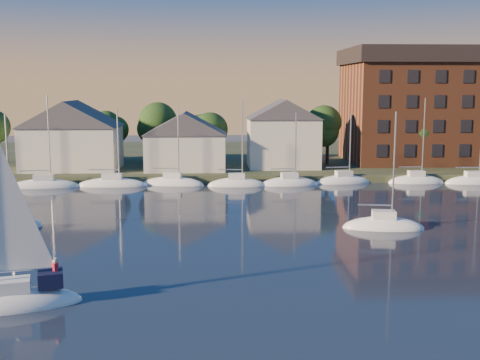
{
  "coord_description": "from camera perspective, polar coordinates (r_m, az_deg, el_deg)",
  "views": [
    {
      "loc": [
        -2.2,
        -27.47,
        12.61
      ],
      "look_at": [
        0.07,
        22.0,
        4.88
      ],
      "focal_mm": 45.0,
      "sensor_mm": 36.0,
      "label": 1
    }
  ],
  "objects": [
    {
      "name": "clubhouse_centre",
      "position": [
        84.88,
        -5.19,
        3.78
      ],
      "size": [
        11.55,
        8.4,
        8.08
      ],
      "color": "beige",
      "rests_on": "shoreline_land"
    },
    {
      "name": "clubhouse_east",
      "position": [
        87.32,
        4.11,
        4.51
      ],
      "size": [
        10.5,
        8.4,
        9.8
      ],
      "color": "beige",
      "rests_on": "shoreline_land"
    },
    {
      "name": "drifting_sailboat_right",
      "position": [
        55.49,
        13.44,
        -4.41
      ],
      "size": [
        7.55,
        3.51,
        11.55
      ],
      "rotation": [
        0.0,
        0.0,
        -0.15
      ],
      "color": "white",
      "rests_on": "ground"
    },
    {
      "name": "moored_fleet",
      "position": [
        77.5,
        -3.92,
        -0.44
      ],
      "size": [
        79.5,
        2.4,
        12.05
      ],
      "color": "white",
      "rests_on": "ground"
    },
    {
      "name": "clubhouse_west",
      "position": [
        87.98,
        -15.66,
        4.19
      ],
      "size": [
        13.65,
        9.45,
        9.64
      ],
      "color": "beige",
      "rests_on": "shoreline_land"
    },
    {
      "name": "wooden_dock",
      "position": [
        80.49,
        -1.02,
        -0.14
      ],
      "size": [
        120.0,
        3.0,
        1.0
      ],
      "primitive_type": "cube",
      "color": "brown",
      "rests_on": "ground"
    },
    {
      "name": "tree_line",
      "position": [
        90.73,
        0.04,
        5.44
      ],
      "size": [
        93.4,
        5.4,
        8.9
      ],
      "color": "#372719",
      "rests_on": "shoreline_land"
    },
    {
      "name": "shoreline_land",
      "position": [
        103.26,
        -1.38,
        1.85
      ],
      "size": [
        160.0,
        50.0,
        2.0
      ],
      "primitive_type": "cube",
      "color": "#2D3921",
      "rests_on": "ground"
    },
    {
      "name": "ground",
      "position": [
        30.3,
        1.85,
        -15.73
      ],
      "size": [
        260.0,
        260.0,
        0.0
      ],
      "primitive_type": "plane",
      "color": "black",
      "rests_on": "ground"
    },
    {
      "name": "hero_sailboat",
      "position": [
        37.66,
        -20.73,
        -10.4
      ],
      "size": [
        8.46,
        4.59,
        12.8
      ],
      "rotation": [
        0.0,
        0.0,
        3.4
      ],
      "color": "white",
      "rests_on": "ground"
    },
    {
      "name": "condo_block",
      "position": [
        99.29,
        18.9,
        6.77
      ],
      "size": [
        31.0,
        17.0,
        17.4
      ],
      "color": "brown",
      "rests_on": "shoreline_land"
    },
    {
      "name": "drifting_sailboat_left",
      "position": [
        56.8,
        -21.49,
        -4.49
      ],
      "size": [
        6.99,
        6.54,
        11.33
      ],
      "rotation": [
        0.0,
        0.0,
        0.72
      ],
      "color": "white",
      "rests_on": "ground"
    }
  ]
}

